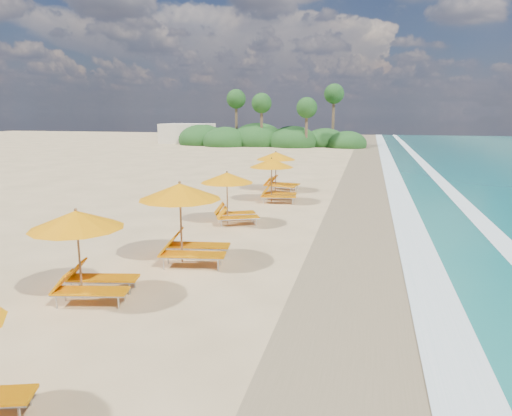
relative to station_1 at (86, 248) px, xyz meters
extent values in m
plane|color=tan|center=(2.80, 5.98, -1.28)|extent=(160.00, 160.00, 0.00)
cube|color=#8A7452|center=(6.80, 5.98, -1.27)|extent=(4.00, 160.00, 0.01)
cube|color=white|center=(8.30, 5.98, -1.25)|extent=(1.20, 160.00, 0.01)
cylinder|color=olive|center=(-0.17, -0.04, -0.19)|extent=(0.05, 0.05, 2.18)
cone|color=orange|center=(-0.17, -0.04, 0.72)|extent=(2.67, 2.67, 0.44)
sphere|color=olive|center=(-0.17, -0.04, 0.96)|extent=(0.08, 0.08, 0.08)
cylinder|color=olive|center=(1.14, 3.17, -0.07)|extent=(0.06, 0.06, 2.41)
cone|color=orange|center=(1.14, 3.17, 0.92)|extent=(2.84, 2.84, 0.48)
sphere|color=olive|center=(1.14, 3.17, 1.19)|extent=(0.09, 0.09, 0.09)
cylinder|color=olive|center=(1.04, 8.23, -0.23)|extent=(0.05, 0.05, 2.09)
cone|color=orange|center=(1.04, 8.23, 0.64)|extent=(2.86, 2.86, 0.42)
sphere|color=olive|center=(1.04, 8.23, 0.87)|extent=(0.07, 0.07, 0.07)
cylinder|color=olive|center=(1.83, 13.27, -0.19)|extent=(0.05, 0.05, 2.18)
cone|color=orange|center=(1.83, 13.27, 0.72)|extent=(2.51, 2.51, 0.44)
sphere|color=olive|center=(1.83, 13.27, 0.96)|extent=(0.08, 0.08, 0.08)
cylinder|color=olive|center=(1.36, 16.69, -0.17)|extent=(0.06, 0.06, 2.22)
cone|color=orange|center=(1.36, 16.69, 0.76)|extent=(2.58, 2.58, 0.45)
sphere|color=olive|center=(1.36, 16.69, 1.00)|extent=(0.08, 0.08, 0.08)
ellipsoid|color=#163D14|center=(-3.20, 50.98, -0.65)|extent=(6.40, 6.40, 4.16)
ellipsoid|color=#163D14|center=(-8.20, 51.98, -0.58)|extent=(7.20, 7.20, 4.68)
ellipsoid|color=#163D14|center=(-12.20, 49.98, -0.69)|extent=(6.00, 6.00, 3.90)
ellipsoid|color=#163D14|center=(0.80, 52.98, -0.73)|extent=(5.60, 5.60, 3.64)
ellipsoid|color=#163D14|center=(-16.20, 51.98, -0.63)|extent=(6.60, 6.60, 4.29)
ellipsoid|color=#163D14|center=(3.80, 50.98, -0.79)|extent=(5.00, 5.00, 3.25)
cylinder|color=brown|center=(-1.20, 48.98, 1.22)|extent=(0.36, 0.36, 5.00)
sphere|color=#163D14|center=(-1.20, 48.98, 3.72)|extent=(2.60, 2.60, 2.60)
cylinder|color=brown|center=(-7.20, 49.98, 1.52)|extent=(0.36, 0.36, 5.60)
sphere|color=#163D14|center=(-7.20, 49.98, 4.32)|extent=(2.60, 2.60, 2.60)
cylinder|color=brown|center=(-11.20, 51.98, 1.82)|extent=(0.36, 0.36, 6.20)
sphere|color=#163D14|center=(-11.20, 51.98, 4.92)|extent=(2.60, 2.60, 2.60)
cylinder|color=brown|center=(1.80, 52.98, 2.12)|extent=(0.36, 0.36, 6.80)
sphere|color=#163D14|center=(1.80, 52.98, 5.52)|extent=(2.60, 2.60, 2.60)
cube|color=beige|center=(-19.20, 53.98, 0.12)|extent=(7.00, 5.00, 2.80)
camera|label=1|loc=(6.57, -9.46, 3.26)|focal=32.36mm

